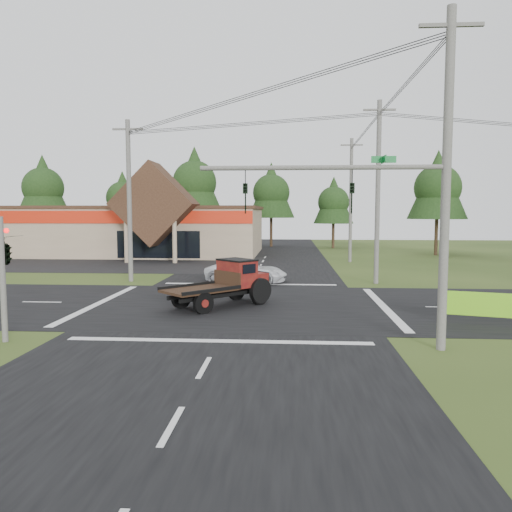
{
  "coord_description": "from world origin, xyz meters",
  "views": [
    {
      "loc": [
        2.48,
        -24.08,
        4.54
      ],
      "look_at": [
        0.67,
        2.57,
        2.2
      ],
      "focal_mm": 35.0,
      "sensor_mm": 36.0,
      "label": 1
    }
  ],
  "objects": [
    {
      "name": "utility_pole_ne",
      "position": [
        8.0,
        8.0,
        5.89
      ],
      "size": [
        2.0,
        0.3,
        11.5
      ],
      "color": "#595651",
      "rests_on": "ground"
    },
    {
      "name": "tree_row_c",
      "position": [
        -10.0,
        41.0,
        8.72
      ],
      "size": [
        7.28,
        7.28,
        13.13
      ],
      "color": "#332316",
      "rests_on": "ground"
    },
    {
      "name": "traffic_signal_mast",
      "position": [
        5.82,
        -7.5,
        4.43
      ],
      "size": [
        8.12,
        0.24,
        7.0
      ],
      "color": "#595651",
      "rests_on": "ground"
    },
    {
      "name": "parking_apron",
      "position": [
        -14.0,
        19.0,
        0.01
      ],
      "size": [
        28.0,
        14.0,
        0.02
      ],
      "primitive_type": "cube",
      "color": "black",
      "rests_on": "ground"
    },
    {
      "name": "road_ew",
      "position": [
        0.0,
        0.0,
        0.01
      ],
      "size": [
        120.0,
        12.0,
        0.02
      ],
      "primitive_type": "cube",
      "color": "black",
      "rests_on": "ground"
    },
    {
      "name": "tree_row_d",
      "position": [
        0.0,
        42.0,
        7.38
      ],
      "size": [
        6.16,
        6.16,
        11.11
      ],
      "color": "#332316",
      "rests_on": "ground"
    },
    {
      "name": "tree_row_a",
      "position": [
        -30.0,
        40.0,
        8.05
      ],
      "size": [
        6.72,
        6.72,
        12.12
      ],
      "color": "#332316",
      "rests_on": "ground"
    },
    {
      "name": "cvs_building",
      "position": [
        -15.7,
        29.57,
        2.78
      ],
      "size": [
        30.4,
        18.2,
        9.19
      ],
      "color": "#9B8569",
      "rests_on": "ground"
    },
    {
      "name": "roadside_banner",
      "position": [
        10.55,
        -3.71,
        0.69
      ],
      "size": [
        3.92,
        1.19,
        1.38
      ],
      "primitive_type": null,
      "rotation": [
        0.0,
        0.0,
        -0.27
      ],
      "color": "#70C41A",
      "rests_on": "ground"
    },
    {
      "name": "utility_pole_n",
      "position": [
        8.0,
        22.0,
        5.74
      ],
      "size": [
        2.0,
        0.3,
        11.2
      ],
      "color": "#595651",
      "rests_on": "ground"
    },
    {
      "name": "utility_pole_nw",
      "position": [
        -8.0,
        8.0,
        5.39
      ],
      "size": [
        2.0,
        0.3,
        10.5
      ],
      "color": "#595651",
      "rests_on": "ground"
    },
    {
      "name": "road_ns",
      "position": [
        0.0,
        0.0,
        0.01
      ],
      "size": [
        12.0,
        120.0,
        0.02
      ],
      "primitive_type": "cube",
      "color": "black",
      "rests_on": "ground"
    },
    {
      "name": "tree_row_b",
      "position": [
        -20.0,
        42.0,
        6.7
      ],
      "size": [
        5.6,
        5.6,
        10.1
      ],
      "color": "#332316",
      "rests_on": "ground"
    },
    {
      "name": "utility_pole_nr",
      "position": [
        7.5,
        -7.5,
        5.64
      ],
      "size": [
        2.0,
        0.3,
        11.0
      ],
      "color": "#595651",
      "rests_on": "ground"
    },
    {
      "name": "traffic_signal_corner",
      "position": [
        -7.5,
        -7.32,
        3.52
      ],
      "size": [
        0.53,
        2.48,
        4.4
      ],
      "color": "#595651",
      "rests_on": "ground"
    },
    {
      "name": "white_pickup",
      "position": [
        -0.32,
        7.84,
        0.73
      ],
      "size": [
        5.51,
        3.07,
        1.46
      ],
      "primitive_type": "imported",
      "rotation": [
        0.0,
        0.0,
        1.44
      ],
      "color": "silver",
      "rests_on": "ground"
    },
    {
      "name": "tree_side_ne",
      "position": [
        18.0,
        30.0,
        7.38
      ],
      "size": [
        6.16,
        6.16,
        11.11
      ],
      "color": "#332316",
      "rests_on": "ground"
    },
    {
      "name": "tree_row_e",
      "position": [
        8.0,
        40.0,
        6.03
      ],
      "size": [
        5.04,
        5.04,
        9.09
      ],
      "color": "#332316",
      "rests_on": "ground"
    },
    {
      "name": "antique_flatbed_truck",
      "position": [
        -0.88,
        -0.55,
        1.15
      ],
      "size": [
        5.32,
        5.38,
        2.29
      ],
      "primitive_type": null,
      "rotation": [
        0.0,
        0.0,
        -0.77
      ],
      "color": "#4E0B0F",
      "rests_on": "ground"
    },
    {
      "name": "ground",
      "position": [
        0.0,
        0.0,
        0.0
      ],
      "size": [
        120.0,
        120.0,
        0.0
      ],
      "primitive_type": "plane",
      "color": "#2D4016",
      "rests_on": "ground"
    }
  ]
}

